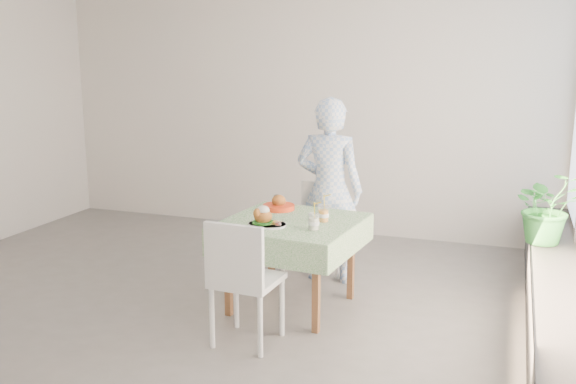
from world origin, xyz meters
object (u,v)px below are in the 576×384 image
at_px(cafe_table, 292,254).
at_px(potted_plant, 547,207).
at_px(diner, 329,190).
at_px(main_dish, 265,219).
at_px(juice_cup_orange, 323,214).
at_px(chair_far, 311,252).
at_px(chair_near, 247,305).

height_order(cafe_table, potted_plant, potted_plant).
relative_size(diner, potted_plant, 2.70).
height_order(main_dish, juice_cup_orange, juice_cup_orange).
bearing_deg(chair_far, potted_plant, 6.64).
height_order(diner, juice_cup_orange, diner).
relative_size(cafe_table, chair_far, 1.27).
bearing_deg(diner, main_dish, 75.94).
bearing_deg(chair_near, cafe_table, 83.75).
bearing_deg(chair_near, chair_far, 88.19).
bearing_deg(main_dish, potted_plant, 27.82).
height_order(cafe_table, chair_far, chair_far).
bearing_deg(juice_cup_orange, potted_plant, 26.18).
bearing_deg(potted_plant, diner, -175.97).
xyz_separation_m(chair_near, main_dish, (-0.06, 0.53, 0.51)).
bearing_deg(main_dish, diner, 76.08).
height_order(diner, potted_plant, diner).
relative_size(cafe_table, diner, 0.67).
bearing_deg(chair_near, main_dish, 96.67).
relative_size(chair_far, juice_cup_orange, 3.42).
bearing_deg(chair_far, juice_cup_orange, -64.41).
relative_size(chair_near, diner, 0.55).
bearing_deg(main_dish, chair_far, 83.06).
relative_size(diner, main_dish, 5.44).
relative_size(main_dish, potted_plant, 0.50).
height_order(juice_cup_orange, potted_plant, potted_plant).
height_order(chair_far, diner, diner).
bearing_deg(juice_cup_orange, chair_near, -112.67).
bearing_deg(diner, juice_cup_orange, 102.17).
distance_m(cafe_table, juice_cup_orange, 0.43).
xyz_separation_m(diner, potted_plant, (1.86, 0.13, -0.03)).
xyz_separation_m(chair_near, diner, (0.18, 1.51, 0.56)).
height_order(cafe_table, chair_near, chair_near).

